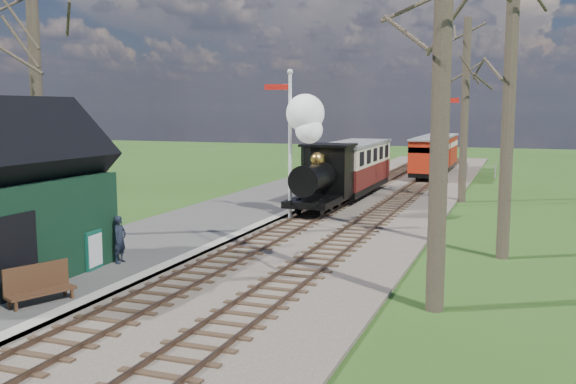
% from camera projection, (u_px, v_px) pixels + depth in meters
% --- Properties ---
extents(ground, '(140.00, 140.00, 0.00)m').
position_uv_depth(ground, '(22.00, 369.00, 11.49)').
color(ground, '#2B4C17').
rests_on(ground, ground).
extents(distant_hills, '(114.40, 48.00, 22.02)m').
position_uv_depth(distant_hills, '(452.00, 292.00, 73.04)').
color(distant_hills, '#385B23').
rests_on(distant_hills, ground).
extents(ballast_bed, '(8.00, 60.00, 0.10)m').
position_uv_depth(ballast_bed, '(370.00, 202.00, 31.51)').
color(ballast_bed, brown).
rests_on(ballast_bed, ground).
extents(track_near, '(1.60, 60.00, 0.15)m').
position_uv_depth(track_near, '(344.00, 200.00, 31.95)').
color(track_near, brown).
rests_on(track_near, ground).
extents(track_far, '(1.60, 60.00, 0.15)m').
position_uv_depth(track_far, '(396.00, 203.00, 31.06)').
color(track_far, brown).
rests_on(track_far, ground).
extents(platform, '(5.00, 44.00, 0.20)m').
position_uv_depth(platform, '(207.00, 222.00, 25.70)').
color(platform, '#474442').
rests_on(platform, ground).
extents(coping_strip, '(0.40, 44.00, 0.21)m').
position_uv_depth(coping_strip, '(260.00, 226.00, 24.91)').
color(coping_strip, '#B2AD9E').
rests_on(coping_strip, ground).
extents(semaphore_near, '(1.22, 0.24, 6.22)m').
position_uv_depth(semaphore_near, '(288.00, 133.00, 26.17)').
color(semaphore_near, silver).
rests_on(semaphore_near, ground).
extents(semaphore_far, '(1.22, 0.24, 5.72)m').
position_uv_depth(semaphore_far, '(435.00, 136.00, 30.03)').
color(semaphore_far, silver).
rests_on(semaphore_far, ground).
extents(bare_trees, '(15.51, 22.39, 12.00)m').
position_uv_depth(bare_trees, '(287.00, 90.00, 19.75)').
color(bare_trees, '#382D23').
rests_on(bare_trees, ground).
extents(fence_line, '(12.60, 0.08, 1.00)m').
position_uv_depth(fence_line, '(401.00, 167.00, 44.82)').
color(fence_line, slate).
rests_on(fence_line, ground).
extents(locomotive, '(2.01, 4.69, 5.02)m').
position_uv_depth(locomotive, '(319.00, 163.00, 27.73)').
color(locomotive, black).
rests_on(locomotive, ground).
extents(coach, '(2.34, 8.04, 2.47)m').
position_uv_depth(coach, '(354.00, 165.00, 33.45)').
color(coach, black).
rests_on(coach, ground).
extents(red_carriage_a, '(2.08, 5.15, 2.19)m').
position_uv_depth(red_carriage_a, '(429.00, 157.00, 41.45)').
color(red_carriage_a, black).
rests_on(red_carriage_a, ground).
extents(red_carriage_b, '(2.08, 5.15, 2.19)m').
position_uv_depth(red_carriage_b, '(440.00, 152.00, 46.57)').
color(red_carriage_b, black).
rests_on(red_carriage_b, ground).
extents(sign_board, '(0.16, 0.75, 1.09)m').
position_uv_depth(sign_board, '(94.00, 250.00, 17.75)').
color(sign_board, '#104B3C').
rests_on(sign_board, platform).
extents(bench, '(1.02, 1.61, 0.89)m').
position_uv_depth(bench, '(38.00, 285.00, 14.75)').
color(bench, '#452918').
rests_on(bench, platform).
extents(person, '(0.34, 0.51, 1.38)m').
position_uv_depth(person, '(120.00, 239.00, 18.50)').
color(person, black).
rests_on(person, platform).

